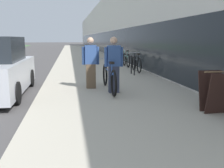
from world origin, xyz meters
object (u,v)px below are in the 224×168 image
object	(u,v)px
cruiser_bike_middle	(126,60)
cruiser_bike_farthest	(116,57)
bike_rack_hoop	(133,63)
cruiser_bike_nearest	(136,64)
sandwich_board_sign	(215,92)
person_rider	(114,65)
person_bystander	(91,63)
tandem_bicycle	(109,78)

from	to	relation	value
cruiser_bike_middle	cruiser_bike_farthest	size ratio (longest dim) A/B	0.97
bike_rack_hoop	cruiser_bike_nearest	size ratio (longest dim) A/B	0.50
sandwich_board_sign	person_rider	bearing A→B (deg)	127.64
bike_rack_hoop	cruiser_bike_farthest	bearing A→B (deg)	87.18
person_bystander	cruiser_bike_farthest	size ratio (longest dim) A/B	0.90
cruiser_bike_middle	tandem_bicycle	bearing A→B (deg)	-107.37
person_bystander	cruiser_bike_middle	size ratio (longest dim) A/B	0.93
cruiser_bike_nearest	sandwich_board_sign	size ratio (longest dim) A/B	1.87
cruiser_bike_nearest	cruiser_bike_farthest	distance (m)	4.41
cruiser_bike_middle	cruiser_bike_farthest	xyz separation A→B (m)	(-0.16, 2.16, 0.01)
bike_rack_hoop	sandwich_board_sign	bearing A→B (deg)	-87.01
person_bystander	tandem_bicycle	bearing A→B (deg)	-43.63
tandem_bicycle	person_rider	xyz separation A→B (m)	(0.09, -0.29, 0.42)
person_rider	sandwich_board_sign	xyz separation A→B (m)	(1.81, -2.34, -0.37)
tandem_bicycle	person_rider	distance (m)	0.52
person_rider	bike_rack_hoop	xyz separation A→B (m)	(1.50, 3.57, -0.31)
sandwich_board_sign	cruiser_bike_farthest	bearing A→B (deg)	90.24
bike_rack_hoop	cruiser_bike_middle	bearing A→B (deg)	82.41
person_rider	cruiser_bike_middle	distance (m)	7.01
person_rider	sandwich_board_sign	bearing A→B (deg)	-52.36
person_bystander	cruiser_bike_nearest	world-z (taller)	person_bystander
cruiser_bike_middle	person_rider	bearing A→B (deg)	-105.91
tandem_bicycle	cruiser_bike_nearest	xyz separation A→B (m)	(2.01, 4.19, -0.02)
cruiser_bike_nearest	cruiser_bike_middle	bearing A→B (deg)	89.76
person_bystander	cruiser_bike_farthest	bearing A→B (deg)	73.72
cruiser_bike_middle	cruiser_bike_nearest	bearing A→B (deg)	-90.24
person_bystander	cruiser_bike_middle	world-z (taller)	person_bystander
tandem_bicycle	person_bystander	xyz separation A→B (m)	(-0.51, 0.49, 0.42)
person_rider	cruiser_bike_farthest	bearing A→B (deg)	78.80
cruiser_bike_farthest	sandwich_board_sign	distance (m)	11.23
person_bystander	bike_rack_hoop	bearing A→B (deg)	52.97
person_rider	cruiser_bike_nearest	distance (m)	4.90
person_bystander	bike_rack_hoop	distance (m)	3.51
cruiser_bike_nearest	person_rider	bearing A→B (deg)	-113.06
tandem_bicycle	cruiser_bike_middle	world-z (taller)	same
bike_rack_hoop	sandwich_board_sign	xyz separation A→B (m)	(0.31, -5.92, -0.06)
person_bystander	cruiser_bike_middle	bearing A→B (deg)	67.00
person_bystander	sandwich_board_sign	size ratio (longest dim) A/B	1.80
cruiser_bike_nearest	cruiser_bike_farthest	xyz separation A→B (m)	(-0.15, 4.40, 0.02)
person_rider	sandwich_board_sign	world-z (taller)	person_rider
person_bystander	cruiser_bike_nearest	bearing A→B (deg)	55.81
tandem_bicycle	sandwich_board_sign	distance (m)	3.25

